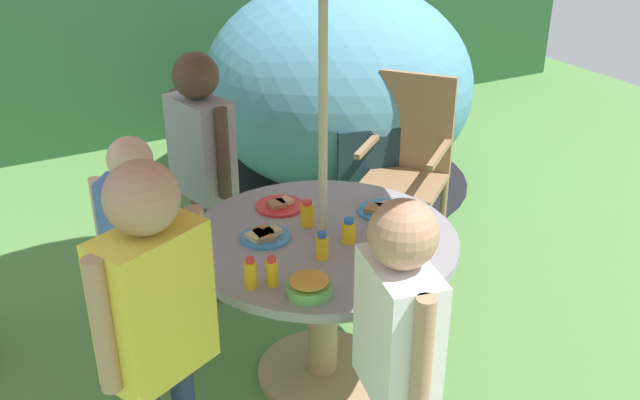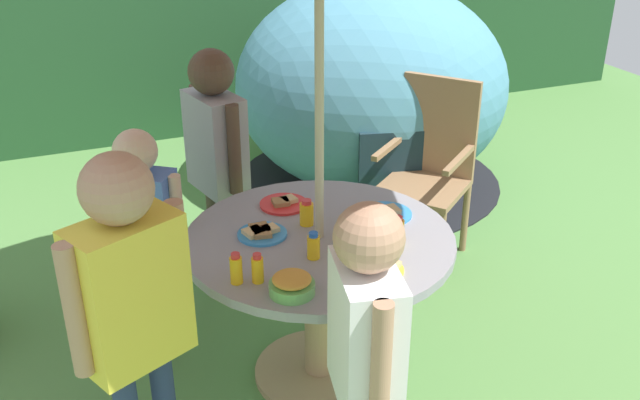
{
  "view_description": "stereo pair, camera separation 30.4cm",
  "coord_description": "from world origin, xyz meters",
  "px_view_note": "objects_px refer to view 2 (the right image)",
  "views": [
    {
      "loc": [
        -1.25,
        -2.29,
        2.15
      ],
      "look_at": [
        0.05,
        0.12,
        0.82
      ],
      "focal_mm": 40.28,
      "sensor_mm": 36.0,
      "label": 1
    },
    {
      "loc": [
        -0.98,
        -2.42,
        2.15
      ],
      "look_at": [
        0.05,
        0.12,
        0.82
      ],
      "focal_mm": 40.28,
      "sensor_mm": 36.0,
      "label": 2
    }
  ],
  "objects_px": {
    "dome_tent": "(370,87)",
    "juice_bottle_far_left": "(313,246)",
    "juice_bottle_near_left": "(344,233)",
    "juice_bottle_center_back": "(258,269)",
    "garden_table": "(319,273)",
    "plate_center_front": "(261,232)",
    "child_in_white_shirt": "(366,336)",
    "juice_bottle_mid_right": "(397,231)",
    "child_in_blue_shirt": "(143,217)",
    "plate_back_edge": "(378,269)",
    "snack_bowl": "(292,284)",
    "child_in_grey_shirt": "(216,143)",
    "child_in_yellow_shirt": "(131,293)",
    "juice_bottle_near_right": "(307,213)",
    "plate_far_right": "(385,213)",
    "cup_near": "(379,228)",
    "plate_front_edge": "(284,203)",
    "wooden_chair": "(430,163)",
    "juice_bottle_mid_left": "(236,269)"
  },
  "relations": [
    {
      "from": "juice_bottle_center_back",
      "to": "plate_back_edge",
      "type": "bearing_deg",
      "value": -12.98
    },
    {
      "from": "dome_tent",
      "to": "juice_bottle_near_left",
      "type": "height_order",
      "value": "dome_tent"
    },
    {
      "from": "plate_center_front",
      "to": "juice_bottle_near_right",
      "type": "bearing_deg",
      "value": 5.79
    },
    {
      "from": "plate_center_front",
      "to": "dome_tent",
      "type": "bearing_deg",
      "value": 52.57
    },
    {
      "from": "wooden_chair",
      "to": "garden_table",
      "type": "bearing_deg",
      "value": -90.0
    },
    {
      "from": "wooden_chair",
      "to": "child_in_white_shirt",
      "type": "bearing_deg",
      "value": -75.12
    },
    {
      "from": "plate_center_front",
      "to": "juice_bottle_center_back",
      "type": "bearing_deg",
      "value": -109.87
    },
    {
      "from": "child_in_grey_shirt",
      "to": "child_in_yellow_shirt",
      "type": "bearing_deg",
      "value": -38.99
    },
    {
      "from": "plate_front_edge",
      "to": "plate_far_right",
      "type": "bearing_deg",
      "value": -34.14
    },
    {
      "from": "wooden_chair",
      "to": "plate_far_right",
      "type": "relative_size",
      "value": 4.55
    },
    {
      "from": "plate_front_edge",
      "to": "juice_bottle_near_left",
      "type": "relative_size",
      "value": 2.05
    },
    {
      "from": "juice_bottle_center_back",
      "to": "juice_bottle_far_left",
      "type": "bearing_deg",
      "value": 18.36
    },
    {
      "from": "plate_back_edge",
      "to": "juice_bottle_mid_right",
      "type": "distance_m",
      "value": 0.23
    },
    {
      "from": "child_in_blue_shirt",
      "to": "plate_far_right",
      "type": "height_order",
      "value": "child_in_blue_shirt"
    },
    {
      "from": "child_in_blue_shirt",
      "to": "juice_bottle_mid_right",
      "type": "height_order",
      "value": "child_in_blue_shirt"
    },
    {
      "from": "plate_front_edge",
      "to": "cup_near",
      "type": "bearing_deg",
      "value": -56.8
    },
    {
      "from": "plate_far_right",
      "to": "cup_near",
      "type": "relative_size",
      "value": 3.16
    },
    {
      "from": "juice_bottle_center_back",
      "to": "garden_table",
      "type": "bearing_deg",
      "value": 34.94
    },
    {
      "from": "child_in_blue_shirt",
      "to": "plate_back_edge",
      "type": "bearing_deg",
      "value": -11.57
    },
    {
      "from": "child_in_blue_shirt",
      "to": "child_in_grey_shirt",
      "type": "bearing_deg",
      "value": 78.47
    },
    {
      "from": "juice_bottle_near_left",
      "to": "juice_bottle_center_back",
      "type": "height_order",
      "value": "juice_bottle_center_back"
    },
    {
      "from": "garden_table",
      "to": "wooden_chair",
      "type": "xyz_separation_m",
      "value": [
        1.01,
        0.82,
        0.03
      ]
    },
    {
      "from": "child_in_white_shirt",
      "to": "juice_bottle_mid_right",
      "type": "height_order",
      "value": "child_in_white_shirt"
    },
    {
      "from": "wooden_chair",
      "to": "child_in_blue_shirt",
      "type": "height_order",
      "value": "child_in_blue_shirt"
    },
    {
      "from": "juice_bottle_near_right",
      "to": "juice_bottle_near_left",
      "type": "bearing_deg",
      "value": -69.27
    },
    {
      "from": "child_in_yellow_shirt",
      "to": "plate_front_edge",
      "type": "xyz_separation_m",
      "value": [
        0.77,
        0.7,
        -0.14
      ]
    },
    {
      "from": "plate_center_front",
      "to": "plate_front_edge",
      "type": "xyz_separation_m",
      "value": [
        0.18,
        0.23,
        -0.0
      ]
    },
    {
      "from": "child_in_white_shirt",
      "to": "juice_bottle_near_right",
      "type": "relative_size",
      "value": 10.88
    },
    {
      "from": "garden_table",
      "to": "plate_far_right",
      "type": "height_order",
      "value": "plate_far_right"
    },
    {
      "from": "dome_tent",
      "to": "juice_bottle_far_left",
      "type": "distance_m",
      "value": 2.35
    },
    {
      "from": "snack_bowl",
      "to": "juice_bottle_center_back",
      "type": "xyz_separation_m",
      "value": [
        -0.09,
        0.12,
        0.02
      ]
    },
    {
      "from": "juice_bottle_center_back",
      "to": "juice_bottle_mid_right",
      "type": "relative_size",
      "value": 0.93
    },
    {
      "from": "plate_back_edge",
      "to": "cup_near",
      "type": "xyz_separation_m",
      "value": [
        0.13,
        0.25,
        0.02
      ]
    },
    {
      "from": "plate_center_front",
      "to": "cup_near",
      "type": "xyz_separation_m",
      "value": [
        0.45,
        -0.19,
        0.02
      ]
    },
    {
      "from": "child_in_grey_shirt",
      "to": "wooden_chair",
      "type": "bearing_deg",
      "value": 74.0
    },
    {
      "from": "child_in_yellow_shirt",
      "to": "juice_bottle_mid_right",
      "type": "distance_m",
      "value": 1.1
    },
    {
      "from": "juice_bottle_mid_left",
      "to": "plate_front_edge",
      "type": "bearing_deg",
      "value": 55.32
    },
    {
      "from": "garden_table",
      "to": "child_in_blue_shirt",
      "type": "distance_m",
      "value": 0.81
    },
    {
      "from": "dome_tent",
      "to": "plate_center_front",
      "type": "distance_m",
      "value": 2.22
    },
    {
      "from": "garden_table",
      "to": "plate_back_edge",
      "type": "relative_size",
      "value": 5.6
    },
    {
      "from": "child_in_blue_shirt",
      "to": "juice_bottle_mid_left",
      "type": "relative_size",
      "value": 9.04
    },
    {
      "from": "dome_tent",
      "to": "juice_bottle_mid_right",
      "type": "distance_m",
      "value": 2.22
    },
    {
      "from": "garden_table",
      "to": "plate_center_front",
      "type": "distance_m",
      "value": 0.31
    },
    {
      "from": "juice_bottle_center_back",
      "to": "cup_near",
      "type": "height_order",
      "value": "juice_bottle_center_back"
    },
    {
      "from": "child_in_blue_shirt",
      "to": "juice_bottle_near_left",
      "type": "distance_m",
      "value": 0.91
    },
    {
      "from": "plate_far_right",
      "to": "cup_near",
      "type": "bearing_deg",
      "value": -124.38
    },
    {
      "from": "garden_table",
      "to": "wooden_chair",
      "type": "height_order",
      "value": "wooden_chair"
    },
    {
      "from": "plate_front_edge",
      "to": "juice_bottle_near_right",
      "type": "height_order",
      "value": "juice_bottle_near_right"
    },
    {
      "from": "wooden_chair",
      "to": "plate_center_front",
      "type": "xyz_separation_m",
      "value": [
        -1.23,
        -0.72,
        0.16
      ]
    },
    {
      "from": "garden_table",
      "to": "child_in_blue_shirt",
      "type": "bearing_deg",
      "value": 144.86
    }
  ]
}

